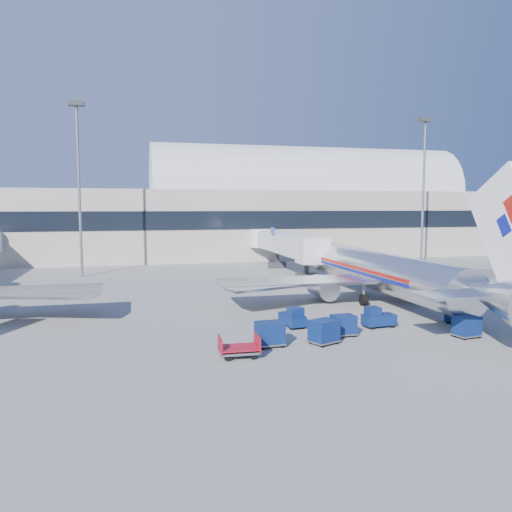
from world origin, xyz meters
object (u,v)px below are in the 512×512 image
object	(u,v)px
barrier_mid	(502,297)
tug_left	(293,318)
cart_open_red	(239,350)
cart_train_a	(343,325)
mast_east	(424,170)
tug_right	(458,315)
mast_west	(78,163)
jetbridge_near	(281,243)
cart_solo_near	(467,326)
airliner_main	(384,272)
cart_train_b	(324,331)
tug_lead	(378,318)
barrier_near	(473,299)
cart_train_c	(270,333)

from	to	relation	value
barrier_mid	tug_left	distance (m)	23.39
cart_open_red	cart_train_a	bearing A→B (deg)	22.68
mast_east	tug_right	size ratio (longest dim) A/B	9.82
mast_west	jetbridge_near	bearing A→B (deg)	1.68
cart_open_red	cart_solo_near	bearing A→B (deg)	4.14
airliner_main	cart_train_b	size ratio (longest dim) A/B	16.46
airliner_main	tug_lead	bearing A→B (deg)	-120.68
barrier_near	tug_lead	world-z (taller)	tug_lead
mast_east	airliner_main	bearing A→B (deg)	-128.11
tug_lead	cart_train_b	distance (m)	6.69
cart_solo_near	cart_train_a	bearing A→B (deg)	154.40
tug_right	cart_train_b	size ratio (longest dim) A/B	1.02
tug_lead	tug_right	size ratio (longest dim) A/B	1.11
airliner_main	barrier_mid	bearing A→B (deg)	-12.50
tug_left	cart_train_c	distance (m)	5.69
barrier_near	barrier_mid	size ratio (longest dim) A/B	1.00
tug_left	cart_train_c	bearing A→B (deg)	137.34
airliner_main	cart_train_a	distance (m)	14.10
cart_train_b	cart_solo_near	bearing A→B (deg)	-28.40
cart_solo_near	barrier_mid	bearing A→B (deg)	32.88
barrier_near	cart_train_a	world-z (taller)	cart_train_a
mast_east	cart_solo_near	xyz separation A→B (m)	(-20.64, -38.69, -13.98)
barrier_near	cart_open_red	size ratio (longest dim) A/B	1.21
mast_east	cart_train_c	size ratio (longest dim) A/B	11.52
barrier_mid	tug_right	bearing A→B (deg)	-145.62
airliner_main	tug_left	size ratio (longest dim) A/B	14.29
tug_right	cart_solo_near	world-z (taller)	cart_solo_near
barrier_near	cart_solo_near	bearing A→B (deg)	-128.96
mast_east	cart_train_b	world-z (taller)	mast_east
mast_east	cart_train_c	world-z (taller)	mast_east
cart_solo_near	mast_east	bearing A→B (deg)	52.97
tug_lead	tug_left	world-z (taller)	tug_lead
mast_west	cart_solo_near	bearing A→B (deg)	-52.81
tug_right	cart_train_a	size ratio (longest dim) A/B	1.31
cart_solo_near	cart_open_red	xyz separation A→B (m)	(-16.52, -0.69, -0.34)
mast_west	cart_solo_near	distance (m)	50.54
tug_lead	cart_solo_near	distance (m)	6.32
cart_train_b	cart_train_c	bearing A→B (deg)	151.64
cart_solo_near	cart_train_c	bearing A→B (deg)	166.38
tug_lead	cart_train_a	world-z (taller)	tug_lead
cart_train_c	cart_solo_near	distance (m)	14.13
tug_left	cart_open_red	world-z (taller)	tug_left
cart_solo_near	barrier_near	bearing A→B (deg)	42.09
mast_east	barrier_near	bearing A→B (deg)	-113.20
cart_train_b	cart_solo_near	xyz separation A→B (m)	(10.39, -0.85, -0.06)
barrier_near	tug_right	distance (m)	9.27
tug_right	cart_train_c	bearing A→B (deg)	-130.42
tug_lead	tug_left	size ratio (longest dim) A/B	0.98
mast_east	cart_train_b	xyz separation A→B (m)	(-31.03, -37.84, -13.92)
cart_open_red	tug_left	bearing A→B (deg)	51.54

